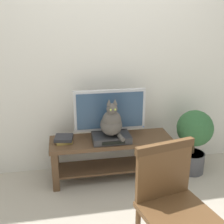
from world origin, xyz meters
name	(u,v)px	position (x,y,z in m)	size (l,w,h in m)	color
ground_plane	(124,200)	(0.00, 0.00, 0.00)	(12.00, 12.00, 0.00)	#ADA393
back_wall	(110,49)	(0.00, 0.81, 1.40)	(7.00, 0.12, 2.80)	silver
tv_stand	(111,150)	(-0.05, 0.46, 0.33)	(1.33, 0.41, 0.47)	#513823
tv	(110,112)	(-0.05, 0.53, 0.75)	(0.78, 0.20, 0.53)	#B7B7BC
media_box	(111,138)	(-0.06, 0.41, 0.51)	(0.40, 0.28, 0.07)	#2D2D30
cat	(112,122)	(-0.06, 0.39, 0.69)	(0.23, 0.34, 0.41)	#514C47
wooden_chair	(172,198)	(0.17, -0.74, 0.53)	(0.55, 0.55, 0.91)	brown
book_stack	(64,139)	(-0.56, 0.47, 0.51)	(0.21, 0.21, 0.06)	olive
potted_plant	(194,136)	(0.90, 0.40, 0.45)	(0.41, 0.41, 0.75)	#47474C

